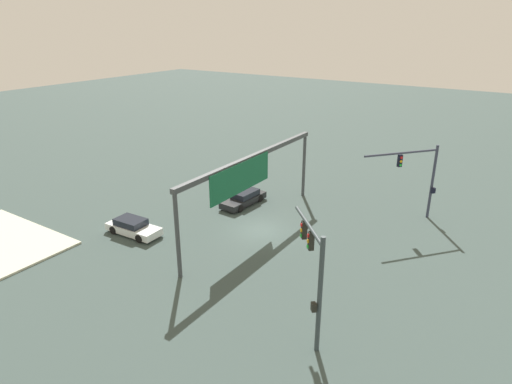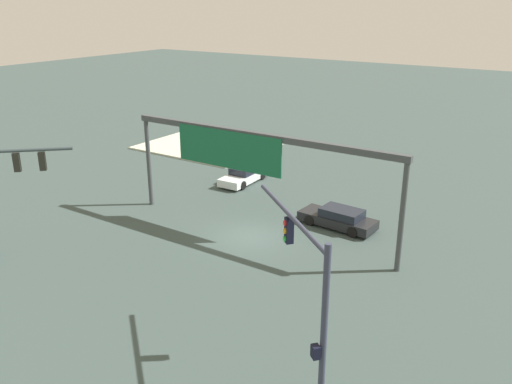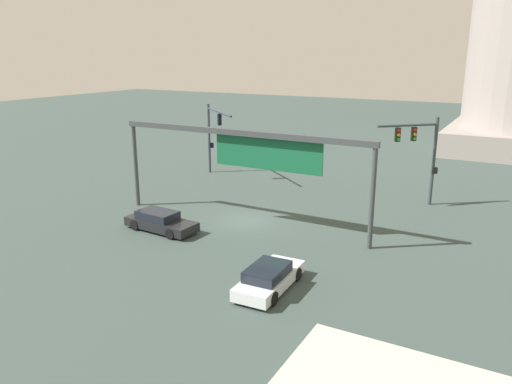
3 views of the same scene
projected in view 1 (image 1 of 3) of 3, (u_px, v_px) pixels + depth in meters
name	position (u px, v px, depth m)	size (l,w,h in m)	color
ground_plane	(261.00, 230.00, 34.47)	(179.21, 179.21, 0.00)	#364642
traffic_signal_near_corner	(314.00, 266.00, 21.43)	(3.72, 3.28, 6.26)	#313D40
traffic_signal_opposite_side	(419.00, 171.00, 34.90)	(5.07, 4.57, 6.17)	#303548
overhead_sign_gantry	(250.00, 171.00, 32.62)	(17.25, 0.43, 6.02)	#3A3F42
sedan_car_approaching	(244.00, 198.00, 39.18)	(4.75, 2.05, 1.21)	black
sedan_car_waiting_far	(133.00, 227.00, 33.71)	(1.94, 4.46, 1.21)	silver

